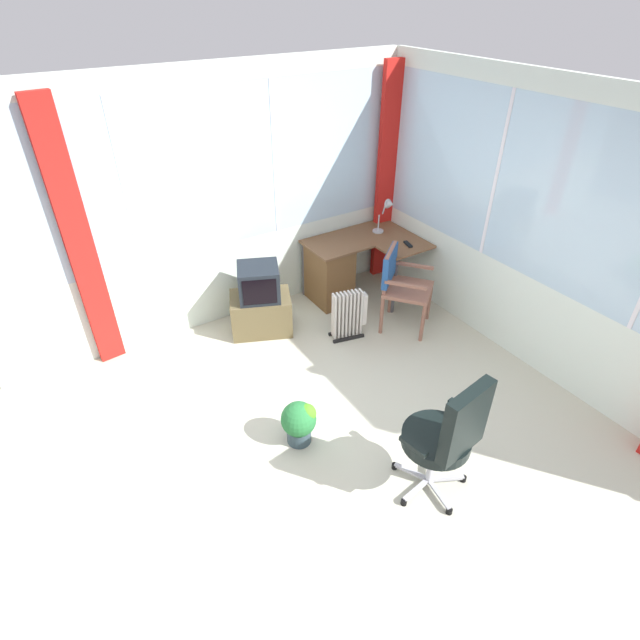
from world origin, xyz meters
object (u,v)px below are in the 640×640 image
object	(u,v)px
tv_remote	(408,244)
desk_lamp	(387,211)
space_heater	(349,314)
potted_plant	(300,421)
wooden_armchair	(398,278)
tv_on_stand	(260,303)
desk	(334,270)
office_chair	(448,434)

from	to	relation	value
tv_remote	desk_lamp	bearing A→B (deg)	102.88
space_heater	potted_plant	xyz separation A→B (m)	(-1.20, -1.00, -0.05)
desk_lamp	potted_plant	distance (m)	2.85
space_heater	potted_plant	distance (m)	1.56
wooden_armchair	tv_on_stand	distance (m)	1.49
desk	tv_on_stand	distance (m)	1.03
office_chair	desk	bearing A→B (deg)	72.57
desk_lamp	desk	bearing A→B (deg)	176.26
space_heater	desk	bearing A→B (deg)	68.77
tv_remote	potted_plant	bearing A→B (deg)	-136.01
tv_on_stand	potted_plant	xyz separation A→B (m)	(-0.45, -1.61, -0.12)
desk_lamp	wooden_armchair	world-z (taller)	desk_lamp
desk	potted_plant	world-z (taller)	desk
tv_remote	office_chair	world-z (taller)	office_chair
office_chair	space_heater	xyz separation A→B (m)	(0.57, 1.98, -0.34)
desk	office_chair	distance (m)	2.85
tv_on_stand	office_chair	bearing A→B (deg)	-86.15
office_chair	tv_on_stand	world-z (taller)	office_chair
space_heater	tv_on_stand	bearing A→B (deg)	140.82
desk_lamp	potted_plant	xyz separation A→B (m)	(-2.18, -1.68, -0.76)
tv_remote	wooden_armchair	size ratio (longest dim) A/B	0.16
desk	desk_lamp	world-z (taller)	desk_lamp
tv_remote	office_chair	bearing A→B (deg)	-110.73
desk	wooden_armchair	world-z (taller)	wooden_armchair
desk	desk_lamp	size ratio (longest dim) A/B	3.07
tv_remote	tv_on_stand	size ratio (longest dim) A/B	0.19
desk_lamp	potted_plant	world-z (taller)	desk_lamp
desk_lamp	space_heater	size ratio (longest dim) A/B	0.73
potted_plant	office_chair	bearing A→B (deg)	-57.41
wooden_armchair	tv_on_stand	world-z (taller)	wooden_armchair
space_heater	potted_plant	bearing A→B (deg)	-140.10
desk	potted_plant	bearing A→B (deg)	-130.59
desk	potted_plant	distance (m)	2.28
tv_remote	potted_plant	world-z (taller)	tv_remote
desk	potted_plant	size ratio (longest dim) A/B	3.13
desk	desk_lamp	xyz separation A→B (m)	(0.70, -0.05, 0.60)
tv_remote	space_heater	xyz separation A→B (m)	(-0.97, -0.27, -0.45)
office_chair	potted_plant	world-z (taller)	office_chair
tv_remote	desk	bearing A→B (deg)	160.28
desk	tv_remote	bearing A→B (deg)	-33.45
wooden_armchair	office_chair	xyz separation A→B (m)	(-1.13, -1.90, 0.04)
desk_lamp	office_chair	xyz separation A→B (m)	(-1.55, -2.66, -0.37)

